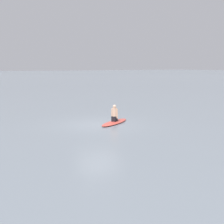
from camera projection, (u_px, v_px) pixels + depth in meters
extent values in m
plane|color=gray|center=(98.00, 124.00, 17.35)|extent=(400.00, 400.00, 0.00)
ellipsoid|color=#D84C3F|center=(115.00, 122.00, 17.64)|extent=(2.05, 2.76, 0.12)
cube|color=black|center=(115.00, 119.00, 17.61)|extent=(0.39, 0.41, 0.30)
cylinder|color=#D6AD8E|center=(115.00, 112.00, 17.55)|extent=(0.39, 0.39, 0.51)
sphere|color=#D6AD8E|center=(115.00, 106.00, 17.50)|extent=(0.20, 0.20, 0.20)
cylinder|color=#D6AD8E|center=(117.00, 114.00, 17.48)|extent=(0.11, 0.11, 0.56)
cylinder|color=#D6AD8E|center=(112.00, 113.00, 17.64)|extent=(0.11, 0.11, 0.56)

